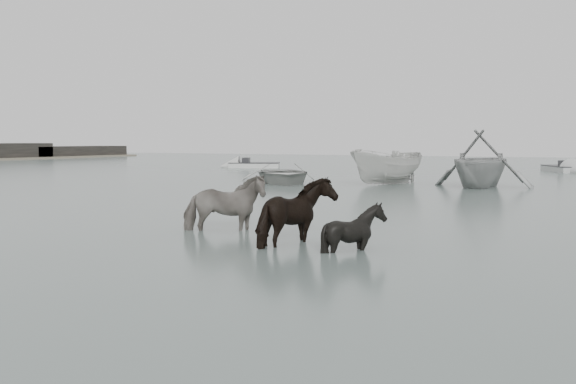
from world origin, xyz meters
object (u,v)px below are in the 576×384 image
Objects in this scene: pony_black at (354,217)px; rowboat_lead at (282,172)px; pony_dark at (298,205)px; pony_pinto at (224,196)px.

rowboat_lead is at bearing 19.27° from pony_black.
pony_black is (1.20, -0.11, -0.16)m from pony_dark.
pony_dark is 0.31× the size of rowboat_lead.
pony_black is 18.80m from rowboat_lead.
pony_dark reaches higher than rowboat_lead.
pony_pinto is 3.64m from pony_black.
pony_pinto reaches higher than pony_black.
pony_pinto is at bearing -101.17° from rowboat_lead.
pony_pinto is 1.20× the size of pony_dark.
pony_black is at bearing -107.47° from pony_dark.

